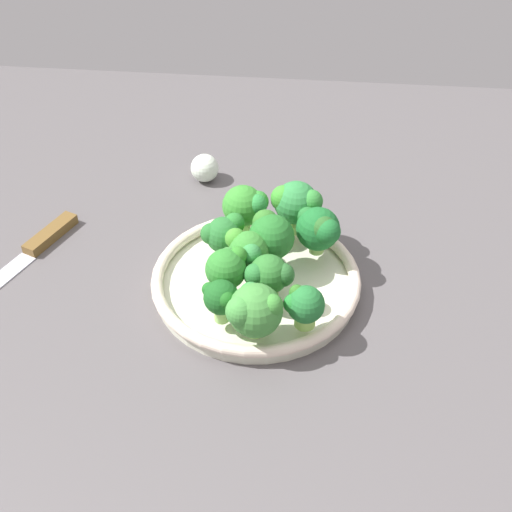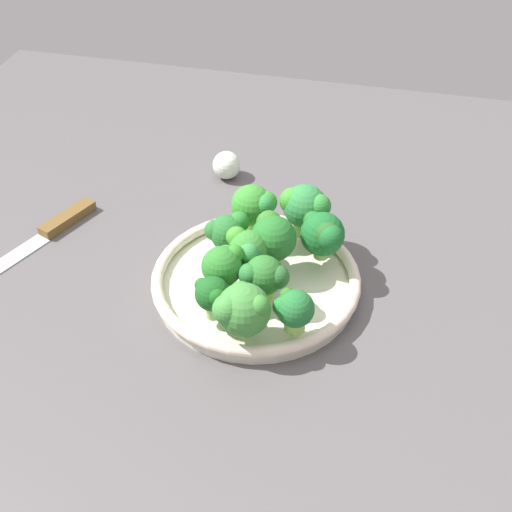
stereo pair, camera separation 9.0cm
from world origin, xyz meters
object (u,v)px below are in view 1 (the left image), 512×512
object	(u,v)px
broccoli_floret_5	(230,269)
garlic_bulb	(205,168)
broccoli_floret_1	(269,276)
knife	(28,253)
broccoli_floret_7	(270,236)
broccoli_floret_9	(246,206)
broccoli_floret_2	(319,229)
broccoli_floret_10	(225,233)
broccoli_floret_8	(304,305)
broccoli_floret_3	(295,203)
bowl	(256,281)
broccoli_floret_0	(220,298)
broccoli_floret_4	(254,310)
broccoli_floret_6	(248,251)

from	to	relation	value
broccoli_floret_5	garlic_bulb	distance (cm)	31.09
broccoli_floret_1	broccoli_floret_5	bearing A→B (deg)	179.26
broccoli_floret_5	knife	distance (cm)	31.67
broccoli_floret_7	knife	size ratio (longest dim) A/B	0.29
broccoli_floret_9	garlic_bulb	distance (cm)	19.40
broccoli_floret_2	broccoli_floret_10	world-z (taller)	broccoli_floret_2
broccoli_floret_8	broccoli_floret_10	distance (cm)	16.26
broccoli_floret_3	garlic_bulb	bearing A→B (deg)	134.53
bowl	broccoli_floret_0	size ratio (longest dim) A/B	4.76
broccoli_floret_4	broccoli_floret_2	bearing A→B (deg)	66.08
bowl	broccoli_floret_8	world-z (taller)	broccoli_floret_8
broccoli_floret_1	broccoli_floret_9	size ratio (longest dim) A/B	0.86
bowl	broccoli_floret_1	world-z (taller)	broccoli_floret_1
broccoli_floret_0	broccoli_floret_9	xyz separation A→B (cm)	(1.10, 17.64, 0.92)
broccoli_floret_7	broccoli_floret_4	bearing A→B (deg)	-92.82
bowl	broccoli_floret_9	distance (cm)	10.79
broccoli_floret_2	broccoli_floret_6	world-z (taller)	same
broccoli_floret_2	broccoli_floret_7	distance (cm)	6.90
broccoli_floret_0	broccoli_floret_1	bearing A→B (deg)	40.18
broccoli_floret_3	broccoli_floret_6	distance (cm)	11.68
broccoli_floret_3	broccoli_floret_10	size ratio (longest dim) A/B	1.22
broccoli_floret_4	broccoli_floret_8	size ratio (longest dim) A/B	1.24
broccoli_floret_8	broccoli_floret_9	world-z (taller)	broccoli_floret_9
broccoli_floret_5	garlic_bulb	size ratio (longest dim) A/B	1.53
broccoli_floret_10	broccoli_floret_5	bearing A→B (deg)	-77.48
broccoli_floret_5	broccoli_floret_10	world-z (taller)	broccoli_floret_5
broccoli_floret_5	bowl	bearing A→B (deg)	56.85
broccoli_floret_4	broccoli_floret_9	world-z (taller)	broccoli_floret_9
broccoli_floret_2	bowl	bearing A→B (deg)	-147.29
broccoli_floret_1	broccoli_floret_8	bearing A→B (deg)	-43.75
garlic_bulb	knife	bearing A→B (deg)	-135.14
broccoli_floret_5	broccoli_floret_8	xyz separation A→B (cm)	(9.37, -4.42, -0.98)
broccoli_floret_6	broccoli_floret_10	distance (cm)	5.08
broccoli_floret_9	garlic_bulb	world-z (taller)	broccoli_floret_9
broccoli_floret_4	broccoli_floret_6	bearing A→B (deg)	100.44
broccoli_floret_3	knife	xyz separation A→B (cm)	(-37.16, -6.24, -6.99)
broccoli_floret_6	broccoli_floret_7	xyz separation A→B (cm)	(2.55, 3.00, 0.27)
broccoli_floret_0	broccoli_floret_2	xyz separation A→B (cm)	(11.29, 13.97, 0.56)
broccoli_floret_1	garlic_bulb	size ratio (longest dim) A/B	1.39
broccoli_floret_7	broccoli_floret_8	bearing A→B (deg)	-65.64
broccoli_floret_2	broccoli_floret_0	bearing A→B (deg)	-128.95
broccoli_floret_2	broccoli_floret_9	xyz separation A→B (cm)	(-10.19, 3.67, 0.36)
broccoli_floret_5	broccoli_floret_1	bearing A→B (deg)	-0.74
bowl	broccoli_floret_1	distance (cm)	6.92
knife	garlic_bulb	xyz separation A→B (cm)	(21.88, 21.77, 1.72)
broccoli_floret_9	broccoli_floret_10	xyz separation A→B (cm)	(-2.18, -5.51, -0.62)
broccoli_floret_8	broccoli_floret_10	bearing A→B (deg)	132.79
broccoli_floret_5	broccoli_floret_8	bearing A→B (deg)	-25.26
broccoli_floret_0	broccoli_floret_8	bearing A→B (deg)	1.18
broccoli_floret_3	broccoli_floret_9	bearing A→B (deg)	-170.74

